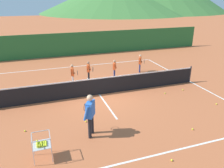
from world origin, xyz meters
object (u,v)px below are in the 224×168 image
at_px(tennis_ball_0, 193,129).
at_px(tennis_ball_6, 165,93).
at_px(ball_cart, 41,144).
at_px(instructor, 90,112).
at_px(student_1, 89,69).
at_px(tennis_ball_8, 172,160).
at_px(tennis_ball_2, 25,131).
at_px(tennis_ball_1, 183,90).
at_px(tennis_ball_3, 216,104).
at_px(tennis_ball_4, 86,121).
at_px(student_0, 73,73).
at_px(tennis_net, 99,86).
at_px(student_3, 140,62).
at_px(student_2, 114,67).

xyz_separation_m(tennis_ball_0, tennis_ball_6, (0.87, 3.51, 0.00)).
bearing_deg(ball_cart, instructor, 23.39).
bearing_deg(student_1, tennis_ball_8, -84.66).
xyz_separation_m(instructor, tennis_ball_2, (-2.44, 1.10, -1.00)).
xyz_separation_m(ball_cart, tennis_ball_1, (7.94, 3.43, -0.55)).
relative_size(instructor, tennis_ball_1, 25.29).
distance_m(student_1, tennis_ball_3, 7.57).
height_order(ball_cart, tennis_ball_4, ball_cart).
distance_m(student_0, ball_cart, 6.65).
bearing_deg(instructor, tennis_ball_1, 23.39).
relative_size(tennis_net, tennis_ball_4, 174.64).
bearing_deg(tennis_ball_6, tennis_ball_4, -162.59).
bearing_deg(student_3, tennis_net, -143.13).
bearing_deg(student_1, student_3, 7.83).
height_order(student_3, tennis_ball_8, student_3).
bearing_deg(tennis_ball_6, student_2, 116.39).
distance_m(tennis_net, tennis_ball_4, 2.99).
bearing_deg(student_3, tennis_ball_3, -77.25).
bearing_deg(ball_cart, tennis_ball_8, -20.64).
xyz_separation_m(student_1, tennis_ball_1, (4.73, -3.35, -0.72)).
distance_m(student_3, tennis_ball_3, 6.18).
xyz_separation_m(instructor, tennis_ball_1, (6.10, 2.64, -1.00)).
xyz_separation_m(ball_cart, tennis_ball_3, (8.41, 1.33, -0.55)).
xyz_separation_m(student_0, student_1, (1.10, 0.48, -0.03)).
relative_size(tennis_ball_0, tennis_ball_3, 1.00).
relative_size(ball_cart, tennis_ball_2, 13.22).
bearing_deg(student_3, tennis_ball_0, -99.40).
bearing_deg(tennis_ball_2, student_2, 41.55).
height_order(tennis_ball_6, tennis_ball_8, same).
distance_m(student_3, tennis_ball_4, 7.60).
xyz_separation_m(student_1, ball_cart, (-3.21, -6.78, -0.17)).
relative_size(tennis_ball_0, tennis_ball_8, 1.00).
bearing_deg(tennis_ball_2, tennis_ball_8, -36.53).
bearing_deg(tennis_ball_6, tennis_ball_2, -168.90).
bearing_deg(student_3, student_0, -168.51).
bearing_deg(tennis_ball_2, tennis_ball_3, -3.59).
xyz_separation_m(tennis_net, student_0, (-1.11, 1.87, 0.29)).
xyz_separation_m(tennis_ball_4, tennis_ball_8, (2.12, -3.31, 0.00)).
bearing_deg(tennis_ball_0, student_1, 110.52).
bearing_deg(tennis_ball_4, tennis_net, 62.67).
bearing_deg(student_1, tennis_ball_0, -69.48).
bearing_deg(tennis_ball_8, tennis_ball_3, 32.59).
xyz_separation_m(ball_cart, tennis_ball_8, (3.98, -1.50, -0.55)).
relative_size(student_3, tennis_ball_3, 18.65).
relative_size(student_2, tennis_ball_3, 17.48).
bearing_deg(student_1, tennis_ball_3, -46.35).
relative_size(tennis_ball_1, tennis_ball_6, 1.00).
height_order(tennis_ball_2, tennis_ball_4, same).
distance_m(instructor, tennis_ball_8, 3.29).
xyz_separation_m(tennis_ball_3, tennis_ball_8, (-4.43, -2.83, 0.00)).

